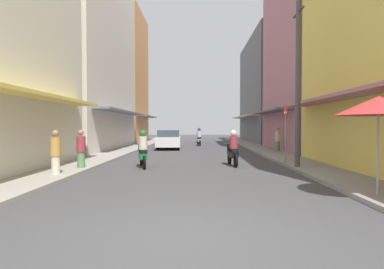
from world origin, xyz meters
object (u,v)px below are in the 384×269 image
motorbike_green (143,151)px  parked_car (169,139)px  motorbike_blue (199,136)px  motorbike_black (233,150)px  vendor_umbrella (379,106)px  street_sign_no_entry (286,127)px  pedestrian_midway (278,140)px  motorbike_silver (199,138)px  pedestrian_crossing (56,154)px  pedestrian_far (81,150)px  utility_pole (298,82)px

motorbike_green → parked_car: 10.85m
motorbike_blue → motorbike_black: same height
parked_car → vendor_umbrella: 17.88m
motorbike_blue → street_sign_no_entry: street_sign_no_entry is taller
motorbike_black → pedestrian_midway: pedestrian_midway is taller
motorbike_blue → motorbike_green: bearing=-96.4°
motorbike_silver → parked_car: 4.74m
parked_car → pedestrian_crossing: (-2.58, -13.50, 0.07)m
motorbike_blue → motorbike_black: 20.64m
motorbike_green → parked_car: motorbike_green is taller
motorbike_silver → pedestrian_midway: (5.09, -7.63, 0.12)m
pedestrian_midway → vendor_umbrella: vendor_umbrella is taller
motorbike_blue → parked_car: 10.70m
motorbike_blue → pedestrian_far: 22.76m
motorbike_silver → vendor_umbrella: vendor_umbrella is taller
motorbike_green → street_sign_no_entry: (6.21, 0.83, 1.01)m
motorbike_black → pedestrian_far: size_ratio=1.12×
motorbike_blue → pedestrian_midway: size_ratio=1.10×
pedestrian_crossing → motorbike_green: bearing=46.7°
pedestrian_far → motorbike_green: bearing=23.5°
vendor_umbrella → pedestrian_far: bearing=151.6°
motorbike_blue → motorbike_silver: bearing=-89.8°
parked_car → pedestrian_midway: (7.42, -3.50, 0.09)m
parked_car → motorbike_green: bearing=-90.5°
motorbike_blue → utility_pole: 22.36m
motorbike_green → vendor_umbrella: 8.85m
utility_pole → pedestrian_midway: bearing=81.3°
motorbike_green → vendor_umbrella: bearing=-41.3°
vendor_umbrella → street_sign_no_entry: street_sign_no_entry is taller
parked_car → pedestrian_midway: size_ratio=2.54×
pedestrian_midway → motorbike_black: bearing=-118.8°
motorbike_black → motorbike_silver: size_ratio=1.00×
pedestrian_crossing → pedestrian_midway: 14.15m
street_sign_no_entry → motorbike_blue: bearing=100.5°
pedestrian_far → vendor_umbrella: vendor_umbrella is taller
motorbike_silver → street_sign_no_entry: size_ratio=0.68×
motorbike_silver → parked_car: (-2.33, -4.13, 0.04)m
street_sign_no_entry → pedestrian_midway: bearing=78.7°
pedestrian_crossing → utility_pole: (8.80, 2.10, 2.69)m
motorbike_blue → motorbike_silver: same height
parked_car → utility_pole: 13.27m
pedestrian_midway → utility_pole: (-1.20, -7.89, 2.68)m
parked_car → pedestrian_midway: 8.21m
vendor_umbrella → motorbike_silver: bearing=101.3°
parked_car → street_sign_no_entry: bearing=-58.6°
pedestrian_midway → parked_car: bearing=154.8°
motorbike_black → pedestrian_far: pedestrian_far is taller
motorbike_silver → pedestrian_far: pedestrian_far is taller
motorbike_blue → street_sign_no_entry: (3.81, -20.47, 1.01)m
motorbike_silver → pedestrian_midway: bearing=-56.3°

